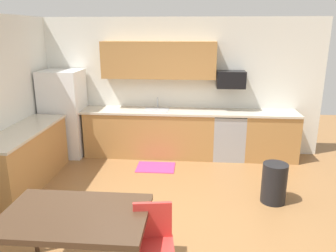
# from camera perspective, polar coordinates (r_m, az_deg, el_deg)

# --- Properties ---
(ground_plane) EXTENTS (12.00, 12.00, 0.00)m
(ground_plane) POSITION_cam_1_polar(r_m,az_deg,el_deg) (4.71, -1.04, -15.23)
(ground_plane) COLOR olive
(wall_back) EXTENTS (5.80, 0.10, 2.70)m
(wall_back) POSITION_cam_1_polar(r_m,az_deg,el_deg) (6.75, 1.16, 6.77)
(wall_back) COLOR silver
(wall_back) RESTS_ON ground
(cabinet_run_back) EXTENTS (2.54, 0.60, 0.90)m
(cabinet_run_back) POSITION_cam_1_polar(r_m,az_deg,el_deg) (6.67, -3.20, -1.33)
(cabinet_run_back) COLOR #AD7A42
(cabinet_run_back) RESTS_ON ground
(cabinet_run_back_right) EXTENTS (1.01, 0.60, 0.90)m
(cabinet_run_back_right) POSITION_cam_1_polar(r_m,az_deg,el_deg) (6.78, 17.13, -1.77)
(cabinet_run_back_right) COLOR #AD7A42
(cabinet_run_back_right) RESTS_ON ground
(cabinet_run_left) EXTENTS (0.60, 2.00, 0.90)m
(cabinet_run_left) POSITION_cam_1_polar(r_m,az_deg,el_deg) (5.87, -23.26, -5.19)
(cabinet_run_left) COLOR #AD7A42
(cabinet_run_left) RESTS_ON ground
(countertop_back) EXTENTS (4.80, 0.64, 0.04)m
(countertop_back) POSITION_cam_1_polar(r_m,az_deg,el_deg) (6.50, 0.94, 2.52)
(countertop_back) COLOR beige
(countertop_back) RESTS_ON cabinet_run_back
(countertop_left) EXTENTS (0.64, 2.00, 0.04)m
(countertop_left) POSITION_cam_1_polar(r_m,az_deg,el_deg) (5.73, -23.78, -0.80)
(countertop_left) COLOR beige
(countertop_left) RESTS_ON cabinet_run_left
(upper_cabinets_back) EXTENTS (2.20, 0.34, 0.70)m
(upper_cabinets_back) POSITION_cam_1_polar(r_m,az_deg,el_deg) (6.49, -1.63, 11.27)
(upper_cabinets_back) COLOR #AD7A42
(refrigerator) EXTENTS (0.76, 0.70, 1.71)m
(refrigerator) POSITION_cam_1_polar(r_m,az_deg,el_deg) (6.93, -17.41, 2.06)
(refrigerator) COLOR white
(refrigerator) RESTS_ON ground
(oven_range) EXTENTS (0.60, 0.60, 0.91)m
(oven_range) POSITION_cam_1_polar(r_m,az_deg,el_deg) (6.65, 10.34, -1.60)
(oven_range) COLOR #999BA0
(oven_range) RESTS_ON ground
(microwave) EXTENTS (0.54, 0.36, 0.32)m
(microwave) POSITION_cam_1_polar(r_m,az_deg,el_deg) (6.50, 10.74, 7.88)
(microwave) COLOR black
(sink_basin) EXTENTS (0.48, 0.40, 0.14)m
(sink_basin) POSITION_cam_1_polar(r_m,az_deg,el_deg) (6.54, -1.97, 2.23)
(sink_basin) COLOR #A5A8AD
(sink_basin) RESTS_ON countertop_back
(sink_faucet) EXTENTS (0.02, 0.02, 0.24)m
(sink_faucet) POSITION_cam_1_polar(r_m,az_deg,el_deg) (6.68, -1.80, 3.94)
(sink_faucet) COLOR #B2B5BA
(sink_faucet) RESTS_ON countertop_back
(dining_table) EXTENTS (1.40, 0.90, 0.77)m
(dining_table) POSITION_cam_1_polar(r_m,az_deg,el_deg) (3.44, -15.68, -15.14)
(dining_table) COLOR #422D1E
(dining_table) RESTS_ON ground
(chair_near_table) EXTENTS (0.45, 0.45, 0.85)m
(chair_near_table) POSITION_cam_1_polar(r_m,az_deg,el_deg) (3.39, -2.61, -19.04)
(chair_near_table) COLOR red
(chair_near_table) RESTS_ON ground
(trash_bin) EXTENTS (0.36, 0.36, 0.60)m
(trash_bin) POSITION_cam_1_polar(r_m,az_deg,el_deg) (5.17, 17.77, -9.32)
(trash_bin) COLOR black
(trash_bin) RESTS_ON ground
(floor_mat) EXTENTS (0.70, 0.50, 0.01)m
(floor_mat) POSITION_cam_1_polar(r_m,az_deg,el_deg) (6.20, -2.12, -7.10)
(floor_mat) COLOR #CC3372
(floor_mat) RESTS_ON ground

